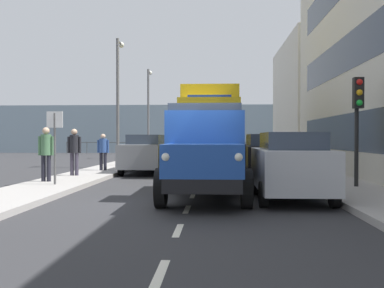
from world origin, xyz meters
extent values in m
plane|color=#2D2D30|center=(0.00, -11.38, 0.00)|extent=(80.00, 80.00, 0.00)
cube|color=#9E9993|center=(-4.52, -11.38, 0.07)|extent=(2.10, 43.68, 0.15)
cube|color=#9E9993|center=(4.52, -11.38, 0.07)|extent=(2.10, 43.68, 0.15)
cube|color=silver|center=(0.00, 5.51, 0.00)|extent=(0.12, 1.10, 0.01)
cube|color=silver|center=(0.00, 3.07, 0.00)|extent=(0.12, 1.10, 0.01)
cube|color=silver|center=(0.00, 0.80, 0.00)|extent=(0.12, 1.10, 0.01)
cube|color=silver|center=(0.00, -1.61, 0.00)|extent=(0.12, 1.10, 0.01)
cube|color=silver|center=(0.00, -4.48, 0.00)|extent=(0.12, 1.10, 0.01)
cube|color=silver|center=(0.00, -6.69, 0.00)|extent=(0.12, 1.10, 0.01)
cube|color=silver|center=(0.00, -8.91, 0.00)|extent=(0.12, 1.10, 0.01)
cube|color=silver|center=(0.00, -11.66, 0.00)|extent=(0.12, 1.10, 0.01)
cube|color=silver|center=(0.00, -14.24, 0.00)|extent=(0.12, 1.10, 0.01)
cube|color=silver|center=(0.00, -16.97, 0.00)|extent=(0.12, 1.10, 0.01)
cube|color=silver|center=(0.00, -19.95, 0.00)|extent=(0.12, 1.10, 0.01)
cube|color=silver|center=(0.00, -22.88, 0.00)|extent=(0.12, 1.10, 0.01)
cube|color=silver|center=(0.00, -25.17, 0.00)|extent=(0.12, 1.10, 0.01)
cube|color=silver|center=(0.00, -27.78, 0.00)|extent=(0.12, 1.10, 0.01)
cube|color=silver|center=(0.00, -30.62, 0.00)|extent=(0.12, 1.10, 0.01)
cube|color=beige|center=(-9.62, -23.09, 4.29)|extent=(8.10, 12.19, 8.58)
cube|color=gray|center=(0.00, -36.22, 2.50)|extent=(80.00, 0.80, 5.00)
cylinder|color=#4C5156|center=(-14.00, -32.62, 0.60)|extent=(0.08, 0.08, 1.20)
cylinder|color=#4C5156|center=(-12.00, -32.62, 0.60)|extent=(0.08, 0.08, 1.20)
cylinder|color=#4C5156|center=(-10.00, -32.62, 0.60)|extent=(0.08, 0.08, 1.20)
cylinder|color=#4C5156|center=(-8.00, -32.62, 0.60)|extent=(0.08, 0.08, 1.20)
cylinder|color=#4C5156|center=(-6.00, -32.62, 0.60)|extent=(0.08, 0.08, 1.20)
cylinder|color=#4C5156|center=(-4.00, -32.62, 0.60)|extent=(0.08, 0.08, 1.20)
cylinder|color=#4C5156|center=(-2.00, -32.62, 0.60)|extent=(0.08, 0.08, 1.20)
cylinder|color=#4C5156|center=(0.00, -32.62, 0.60)|extent=(0.08, 0.08, 1.20)
cylinder|color=#4C5156|center=(2.00, -32.62, 0.60)|extent=(0.08, 0.08, 1.20)
cylinder|color=#4C5156|center=(4.00, -32.62, 0.60)|extent=(0.08, 0.08, 1.20)
cylinder|color=#4C5156|center=(6.00, -32.62, 0.60)|extent=(0.08, 0.08, 1.20)
cylinder|color=#4C5156|center=(8.00, -32.62, 0.60)|extent=(0.08, 0.08, 1.20)
cylinder|color=#4C5156|center=(10.00, -32.62, 0.60)|extent=(0.08, 0.08, 1.20)
cylinder|color=#4C5156|center=(12.00, -32.62, 0.60)|extent=(0.08, 0.08, 1.20)
cylinder|color=#4C5156|center=(14.00, -32.62, 0.60)|extent=(0.08, 0.08, 1.20)
cube|color=#4C5156|center=(0.00, -32.62, 1.12)|extent=(28.00, 0.08, 0.08)
cube|color=black|center=(-0.36, -1.09, 0.60)|extent=(1.64, 5.60, 0.30)
cube|color=#1E479E|center=(-0.36, 0.76, 1.10)|extent=(1.72, 1.90, 0.70)
cube|color=silver|center=(-0.36, 1.65, 1.07)|extent=(1.16, 0.08, 0.56)
sphere|color=white|center=(-1.10, 1.65, 1.20)|extent=(0.20, 0.20, 0.20)
sphere|color=white|center=(0.37, 1.65, 1.20)|extent=(0.20, 0.20, 0.20)
cube|color=#1E479E|center=(-0.36, -0.75, 1.67)|extent=(1.93, 1.34, 1.15)
cube|color=#2D3847|center=(-0.36, -0.75, 2.15)|extent=(1.78, 1.23, 0.56)
cube|color=#2D2319|center=(-0.36, -2.43, 0.83)|extent=(2.10, 2.80, 0.16)
cube|color=black|center=(-1.37, -2.43, 1.15)|extent=(0.08, 2.80, 0.56)
cube|color=black|center=(0.65, -2.43, 1.15)|extent=(0.08, 2.80, 0.56)
cylinder|color=black|center=(-1.33, 0.59, 0.45)|extent=(0.24, 0.90, 0.90)
cylinder|color=black|center=(0.60, 0.59, 0.45)|extent=(0.24, 0.90, 0.90)
cylinder|color=black|center=(-1.33, -2.63, 0.45)|extent=(0.24, 0.90, 0.90)
cylinder|color=black|center=(0.60, -2.63, 0.45)|extent=(0.24, 0.90, 0.90)
cube|color=gold|center=(-0.36, -7.33, 1.82)|extent=(2.40, 2.21, 2.60)
cube|color=#2D3847|center=(-0.36, -7.33, 2.39)|extent=(2.20, 2.04, 0.80)
cube|color=#1933B2|center=(-0.36, -7.33, 3.22)|extent=(1.75, 0.20, 0.16)
cube|color=gold|center=(-0.36, -11.32, 2.37)|extent=(2.50, 5.95, 3.00)
cube|color=black|center=(-0.36, -10.39, 0.70)|extent=(2.00, 8.07, 0.36)
cylinder|color=black|center=(-1.51, -7.41, 0.52)|extent=(0.28, 1.04, 1.04)
cylinder|color=black|center=(0.79, -7.41, 0.52)|extent=(0.28, 1.04, 1.04)
cylinder|color=black|center=(-1.51, -11.03, 0.52)|extent=(0.28, 1.04, 1.04)
cylinder|color=black|center=(0.79, -11.03, 0.52)|extent=(0.28, 1.04, 1.04)
cylinder|color=black|center=(-1.51, -13.15, 0.52)|extent=(0.28, 1.04, 1.04)
cylinder|color=black|center=(0.79, -13.15, 0.52)|extent=(0.28, 1.04, 1.04)
cube|color=#B7BABF|center=(-2.52, -0.78, 0.80)|extent=(1.68, 3.82, 1.00)
cube|color=#2D3847|center=(-2.52, -0.58, 1.51)|extent=(1.38, 2.10, 0.42)
cylinder|color=black|center=(-1.72, -1.97, 0.30)|extent=(0.18, 0.60, 0.60)
cylinder|color=black|center=(-3.32, -1.97, 0.30)|extent=(0.18, 0.60, 0.60)
cylinder|color=black|center=(-1.72, 0.40, 0.30)|extent=(0.18, 0.60, 0.60)
cylinder|color=black|center=(-3.32, 0.40, 0.30)|extent=(0.18, 0.60, 0.60)
cube|color=black|center=(-2.52, -6.39, 0.80)|extent=(1.67, 4.46, 1.00)
cube|color=#2D3847|center=(-2.52, -6.19, 1.51)|extent=(1.37, 2.45, 0.42)
cylinder|color=black|center=(-1.72, -7.77, 0.30)|extent=(0.18, 0.60, 0.60)
cylinder|color=black|center=(-3.31, -7.77, 0.30)|extent=(0.18, 0.60, 0.60)
cylinder|color=black|center=(-1.72, -5.01, 0.30)|extent=(0.18, 0.60, 0.60)
cylinder|color=black|center=(-3.31, -5.01, 0.30)|extent=(0.18, 0.60, 0.60)
cube|color=slate|center=(2.52, -9.33, 0.80)|extent=(1.72, 4.66, 1.00)
cube|color=#2D3847|center=(2.52, -9.53, 1.51)|extent=(1.41, 2.56, 0.42)
cylinder|color=black|center=(1.70, -7.88, 0.30)|extent=(0.18, 0.60, 0.60)
cylinder|color=black|center=(3.33, -7.88, 0.30)|extent=(0.18, 0.60, 0.60)
cylinder|color=black|center=(1.70, -10.77, 0.30)|extent=(0.18, 0.60, 0.60)
cylinder|color=black|center=(3.33, -10.77, 0.30)|extent=(0.18, 0.60, 0.60)
cube|color=navy|center=(2.52, -15.72, 0.80)|extent=(1.81, 4.52, 1.00)
cube|color=#2D3847|center=(2.52, -15.92, 1.51)|extent=(1.48, 2.48, 0.42)
cylinder|color=black|center=(1.66, -14.32, 0.30)|extent=(0.18, 0.60, 0.60)
cylinder|color=black|center=(3.38, -14.32, 0.30)|extent=(0.18, 0.60, 0.60)
cylinder|color=black|center=(1.66, -17.12, 0.30)|extent=(0.18, 0.60, 0.60)
cylinder|color=black|center=(3.38, -17.12, 0.30)|extent=(0.18, 0.60, 0.60)
cylinder|color=black|center=(4.87, -3.82, 0.58)|extent=(0.14, 0.14, 0.86)
cylinder|color=black|center=(5.05, -3.82, 0.58)|extent=(0.14, 0.14, 0.86)
cylinder|color=#47724C|center=(4.96, -3.82, 1.36)|extent=(0.34, 0.34, 0.68)
cylinder|color=#47724C|center=(4.74, -3.82, 1.32)|extent=(0.09, 0.09, 0.63)
cylinder|color=#47724C|center=(5.18, -3.82, 1.32)|extent=(0.09, 0.09, 0.63)
sphere|color=tan|center=(4.96, -3.82, 1.82)|extent=(0.23, 0.23, 0.23)
cylinder|color=#383342|center=(4.68, -6.18, 0.58)|extent=(0.14, 0.14, 0.86)
cylinder|color=#383342|center=(4.86, -6.18, 0.58)|extent=(0.14, 0.14, 0.86)
cylinder|color=black|center=(4.77, -6.18, 1.35)|extent=(0.34, 0.34, 0.68)
cylinder|color=black|center=(4.55, -6.18, 1.32)|extent=(0.09, 0.09, 0.63)
cylinder|color=black|center=(4.99, -6.18, 1.32)|extent=(0.09, 0.09, 0.63)
sphere|color=tan|center=(4.77, -6.18, 1.81)|extent=(0.23, 0.23, 0.23)
cylinder|color=black|center=(4.28, -8.98, 0.54)|extent=(0.14, 0.14, 0.78)
cylinder|color=black|center=(4.46, -8.98, 0.54)|extent=(0.14, 0.14, 0.78)
cylinder|color=#2D4C8C|center=(4.37, -8.98, 1.24)|extent=(0.34, 0.34, 0.62)
cylinder|color=#2D4C8C|center=(4.15, -8.98, 1.21)|extent=(0.09, 0.09, 0.57)
cylinder|color=#2D4C8C|center=(4.59, -8.98, 1.21)|extent=(0.09, 0.09, 0.57)
sphere|color=tan|center=(4.37, -8.98, 1.65)|extent=(0.21, 0.21, 0.21)
cylinder|color=black|center=(-4.78, -2.84, 1.75)|extent=(0.12, 0.12, 3.20)
cube|color=black|center=(-4.78, -2.70, 2.90)|extent=(0.28, 0.24, 0.90)
sphere|color=red|center=(-4.78, -2.58, 3.20)|extent=(0.18, 0.18, 0.18)
sphere|color=orange|center=(-4.78, -2.58, 2.90)|extent=(0.18, 0.18, 0.18)
sphere|color=green|center=(-4.78, -2.58, 2.60)|extent=(0.18, 0.18, 0.18)
cylinder|color=#59595B|center=(4.51, -12.60, 3.46)|extent=(0.16, 0.16, 6.62)
cylinder|color=#59595B|center=(4.51, -13.05, 6.67)|extent=(0.10, 0.90, 0.10)
sphere|color=silver|center=(4.51, -13.50, 6.62)|extent=(0.32, 0.32, 0.32)
cylinder|color=#59595B|center=(4.43, -22.59, 3.42)|extent=(0.16, 0.16, 6.53)
cylinder|color=#59595B|center=(4.43, -23.04, 6.58)|extent=(0.10, 0.90, 0.10)
sphere|color=silver|center=(4.43, -23.49, 6.53)|extent=(0.32, 0.32, 0.32)
cylinder|color=#4C4C4C|center=(4.33, -2.91, 1.25)|extent=(0.07, 0.07, 2.20)
cube|color=silver|center=(4.33, -2.91, 2.15)|extent=(0.50, 0.04, 0.50)
camera|label=1|loc=(-0.66, 10.75, 1.59)|focal=42.30mm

